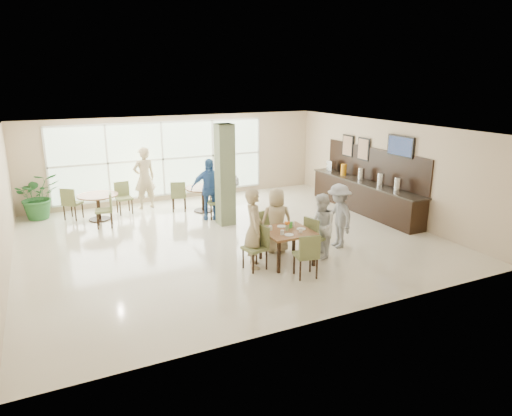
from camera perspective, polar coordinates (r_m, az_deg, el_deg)
name	(u,v)px	position (r m, az deg, el deg)	size (l,w,h in m)	color
ground	(229,238)	(11.76, -3.41, -3.82)	(10.00, 10.00, 0.00)	beige
room_shell	(228,173)	(11.30, -3.55, 4.33)	(10.00, 10.00, 10.00)	white
window_bank	(163,159)	(15.39, -11.57, 6.00)	(7.00, 0.04, 7.00)	silver
column	(225,175)	(12.60, -3.89, 4.13)	(0.45, 0.45, 2.80)	#5A6949
main_table	(287,234)	(10.07, 3.89, -3.27)	(1.03, 1.03, 0.75)	brown
round_table_left	(98,200)	(13.90, -19.16, 0.92)	(1.15, 1.15, 0.75)	brown
round_table_right	(203,193)	(14.10, -6.63, 1.89)	(1.10, 1.10, 0.75)	brown
chairs_main_table	(286,243)	(10.11, 3.79, -4.33)	(2.13, 2.15, 0.95)	#606C3B
chairs_table_left	(100,204)	(13.91, -18.87, 0.51)	(2.01, 1.74, 0.95)	#606C3B
chairs_table_right	(204,196)	(14.14, -6.52, 1.51)	(1.94, 1.84, 0.95)	#606C3B
tabletop_clutter	(288,228)	(10.02, 4.02, -2.49)	(0.78, 0.78, 0.21)	white
buffet_counter	(364,194)	(14.35, 13.41, 1.71)	(0.64, 4.70, 1.95)	black
wall_tv	(400,146)	(13.38, 17.61, 7.38)	(0.06, 1.00, 0.58)	black
framed_art_a	(363,149)	(14.63, 13.29, 7.18)	(0.05, 0.55, 0.70)	black
framed_art_b	(348,146)	(15.25, 11.41, 7.63)	(0.05, 0.55, 0.70)	black
potted_plant	(38,196)	(14.67, -25.60, 1.38)	(1.22, 1.22, 1.36)	#27632C
teen_left	(254,228)	(9.76, -0.24, -2.57)	(0.64, 0.42, 1.74)	tan
teen_far	(276,220)	(10.65, 2.57, -1.56)	(0.75, 0.41, 1.54)	tan
teen_right	(321,226)	(10.40, 8.15, -2.29)	(0.73, 0.57, 1.49)	white
teen_standing	(338,216)	(11.13, 10.27, -0.98)	(1.01, 0.58, 1.56)	gray
adult_a	(209,189)	(13.25, -5.89, 2.39)	(1.04, 0.59, 1.77)	#3863A8
adult_b	(227,182)	(14.22, -3.66, 3.29)	(1.61, 0.69, 1.73)	white
adult_standing	(144,178)	(14.65, -13.78, 3.66)	(0.71, 0.46, 1.94)	tan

